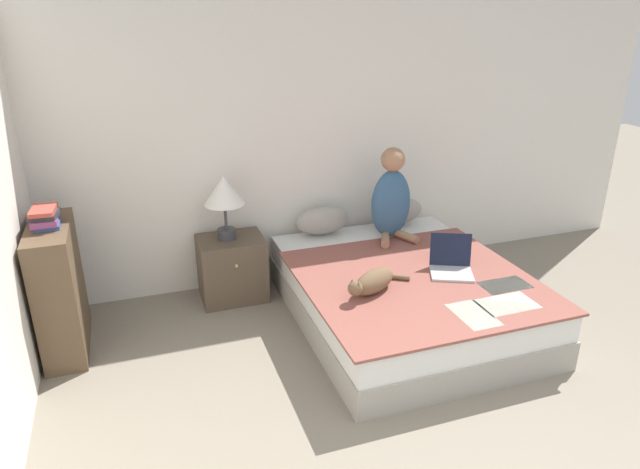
{
  "coord_description": "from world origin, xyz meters",
  "views": [
    {
      "loc": [
        -1.83,
        -1.03,
        2.33
      ],
      "look_at": [
        -0.6,
        2.52,
        0.79
      ],
      "focal_mm": 32.0,
      "sensor_mm": 36.0,
      "label": 1
    }
  ],
  "objects_px": {
    "table_lamp": "(224,193)",
    "book_stack_top": "(45,218)",
    "pillow_far": "(397,211)",
    "person_sitting": "(391,199)",
    "nightstand": "(232,268)",
    "cat_tabby": "(373,282)",
    "bookshelf": "(59,289)",
    "bed": "(404,295)",
    "pillow_near": "(322,220)",
    "laptop_open": "(451,265)"
  },
  "relations": [
    {
      "from": "table_lamp",
      "to": "book_stack_top",
      "type": "relative_size",
      "value": 2.13
    },
    {
      "from": "pillow_far",
      "to": "table_lamp",
      "type": "height_order",
      "value": "table_lamp"
    },
    {
      "from": "table_lamp",
      "to": "person_sitting",
      "type": "bearing_deg",
      "value": -7.93
    },
    {
      "from": "nightstand",
      "to": "book_stack_top",
      "type": "xyz_separation_m",
      "value": [
        -1.28,
        -0.36,
        0.74
      ]
    },
    {
      "from": "cat_tabby",
      "to": "book_stack_top",
      "type": "height_order",
      "value": "book_stack_top"
    },
    {
      "from": "pillow_far",
      "to": "bookshelf",
      "type": "height_order",
      "value": "bookshelf"
    },
    {
      "from": "bookshelf",
      "to": "book_stack_top",
      "type": "xyz_separation_m",
      "value": [
        -0.0,
        -0.01,
        0.54
      ]
    },
    {
      "from": "cat_tabby",
      "to": "book_stack_top",
      "type": "relative_size",
      "value": 2.26
    },
    {
      "from": "table_lamp",
      "to": "book_stack_top",
      "type": "xyz_separation_m",
      "value": [
        -1.26,
        -0.38,
        0.08
      ]
    },
    {
      "from": "cat_tabby",
      "to": "bookshelf",
      "type": "distance_m",
      "value": 2.19
    },
    {
      "from": "bed",
      "to": "bookshelf",
      "type": "xyz_separation_m",
      "value": [
        -2.47,
        0.45,
        0.25
      ]
    },
    {
      "from": "pillow_near",
      "to": "laptop_open",
      "type": "distance_m",
      "value": 1.24
    },
    {
      "from": "cat_tabby",
      "to": "bookshelf",
      "type": "height_order",
      "value": "bookshelf"
    },
    {
      "from": "bookshelf",
      "to": "nightstand",
      "type": "bearing_deg",
      "value": 15.66
    },
    {
      "from": "person_sitting",
      "to": "laptop_open",
      "type": "relative_size",
      "value": 1.93
    },
    {
      "from": "bookshelf",
      "to": "laptop_open",
      "type": "bearing_deg",
      "value": -12.33
    },
    {
      "from": "person_sitting",
      "to": "table_lamp",
      "type": "height_order",
      "value": "person_sitting"
    },
    {
      "from": "pillow_near",
      "to": "nightstand",
      "type": "distance_m",
      "value": 0.88
    },
    {
      "from": "pillow_far",
      "to": "nightstand",
      "type": "height_order",
      "value": "pillow_far"
    },
    {
      "from": "cat_tabby",
      "to": "book_stack_top",
      "type": "xyz_separation_m",
      "value": [
        -2.07,
        0.71,
        0.48
      ]
    },
    {
      "from": "bed",
      "to": "person_sitting",
      "type": "distance_m",
      "value": 0.86
    },
    {
      "from": "laptop_open",
      "to": "table_lamp",
      "type": "bearing_deg",
      "value": 171.68
    },
    {
      "from": "pillow_far",
      "to": "book_stack_top",
      "type": "xyz_separation_m",
      "value": [
        -2.83,
        -0.44,
        0.44
      ]
    },
    {
      "from": "pillow_near",
      "to": "laptop_open",
      "type": "relative_size",
      "value": 1.18
    },
    {
      "from": "laptop_open",
      "to": "nightstand",
      "type": "bearing_deg",
      "value": 171.57
    },
    {
      "from": "bookshelf",
      "to": "person_sitting",
      "type": "bearing_deg",
      "value": 3.86
    },
    {
      "from": "pillow_near",
      "to": "table_lamp",
      "type": "distance_m",
      "value": 0.92
    },
    {
      "from": "bed",
      "to": "laptop_open",
      "type": "xyz_separation_m",
      "value": [
        0.3,
        -0.16,
        0.28
      ]
    },
    {
      "from": "pillow_far",
      "to": "nightstand",
      "type": "xyz_separation_m",
      "value": [
        -1.55,
        -0.08,
        -0.3
      ]
    },
    {
      "from": "laptop_open",
      "to": "pillow_near",
      "type": "bearing_deg",
      "value": 146.97
    },
    {
      "from": "pillow_near",
      "to": "table_lamp",
      "type": "height_order",
      "value": "table_lamp"
    },
    {
      "from": "nightstand",
      "to": "bookshelf",
      "type": "bearing_deg",
      "value": -164.34
    },
    {
      "from": "pillow_far",
      "to": "person_sitting",
      "type": "distance_m",
      "value": 0.39
    },
    {
      "from": "cat_tabby",
      "to": "laptop_open",
      "type": "bearing_deg",
      "value": 160.43
    },
    {
      "from": "laptop_open",
      "to": "table_lamp",
      "type": "xyz_separation_m",
      "value": [
        -1.51,
        0.97,
        0.42
      ]
    },
    {
      "from": "bed",
      "to": "cat_tabby",
      "type": "bearing_deg",
      "value": -145.97
    },
    {
      "from": "table_lamp",
      "to": "book_stack_top",
      "type": "distance_m",
      "value": 1.31
    },
    {
      "from": "table_lamp",
      "to": "bookshelf",
      "type": "relative_size",
      "value": 0.56
    },
    {
      "from": "bed",
      "to": "pillow_near",
      "type": "relative_size",
      "value": 4.2
    },
    {
      "from": "table_lamp",
      "to": "book_stack_top",
      "type": "height_order",
      "value": "book_stack_top"
    },
    {
      "from": "person_sitting",
      "to": "nightstand",
      "type": "xyz_separation_m",
      "value": [
        -1.35,
        0.18,
        -0.52
      ]
    },
    {
      "from": "pillow_near",
      "to": "nightstand",
      "type": "height_order",
      "value": "pillow_near"
    },
    {
      "from": "book_stack_top",
      "to": "pillow_near",
      "type": "bearing_deg",
      "value": 11.87
    },
    {
      "from": "pillow_near",
      "to": "bookshelf",
      "type": "relative_size",
      "value": 0.51
    },
    {
      "from": "pillow_near",
      "to": "person_sitting",
      "type": "bearing_deg",
      "value": -26.05
    },
    {
      "from": "pillow_near",
      "to": "book_stack_top",
      "type": "xyz_separation_m",
      "value": [
        -2.1,
        -0.44,
        0.44
      ]
    },
    {
      "from": "pillow_near",
      "to": "bed",
      "type": "bearing_deg",
      "value": -67.67
    },
    {
      "from": "pillow_near",
      "to": "bookshelf",
      "type": "height_order",
      "value": "bookshelf"
    },
    {
      "from": "bed",
      "to": "pillow_far",
      "type": "xyz_separation_m",
      "value": [
        0.36,
        0.88,
        0.35
      ]
    },
    {
      "from": "table_lamp",
      "to": "bookshelf",
      "type": "distance_m",
      "value": 1.38
    }
  ]
}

